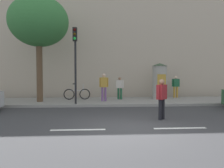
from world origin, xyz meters
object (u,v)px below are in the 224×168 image
(street_tree, at_px, (39,22))
(pedestrian_with_backpack, at_px, (162,96))
(pedestrian_tallest, at_px, (104,85))
(poster_column, at_px, (160,81))
(pedestrian_with_bag, at_px, (120,86))
(bicycle_leaning, at_px, (77,94))
(pedestrian_near_pole, at_px, (176,85))
(traffic_light, at_px, (75,53))

(street_tree, xyz_separation_m, pedestrian_with_backpack, (6.18, -5.08, -4.08))
(street_tree, bearing_deg, pedestrian_tallest, 0.49)
(poster_column, xyz_separation_m, pedestrian_with_bag, (-2.79, -0.14, -0.37))
(street_tree, bearing_deg, bicycle_leaning, 24.42)
(poster_column, distance_m, street_tree, 8.76)
(pedestrian_tallest, relative_size, pedestrian_near_pole, 1.10)
(traffic_light, distance_m, street_tree, 3.35)
(pedestrian_tallest, bearing_deg, street_tree, -179.51)
(pedestrian_tallest, distance_m, bicycle_leaning, 2.13)
(pedestrian_near_pole, bearing_deg, pedestrian_with_backpack, -114.04)
(pedestrian_with_bag, relative_size, pedestrian_tallest, 0.87)
(pedestrian_tallest, bearing_deg, pedestrian_with_backpack, -66.71)
(traffic_light, xyz_separation_m, poster_column, (5.55, 2.47, -1.63))
(traffic_light, bearing_deg, pedestrian_tallest, 39.26)
(street_tree, xyz_separation_m, bicycle_leaning, (2.19, 0.99, -4.51))
(traffic_light, height_order, bicycle_leaning, traffic_light)
(traffic_light, height_order, pedestrian_near_pole, traffic_light)
(pedestrian_with_backpack, bearing_deg, traffic_light, 135.58)
(traffic_light, relative_size, street_tree, 0.66)
(traffic_light, bearing_deg, poster_column, 23.97)
(bicycle_leaning, bearing_deg, pedestrian_tallest, -28.21)
(traffic_light, xyz_separation_m, pedestrian_with_bag, (2.76, 2.32, -2.00))
(poster_column, relative_size, pedestrian_with_backpack, 1.52)
(poster_column, bearing_deg, street_tree, -171.65)
(pedestrian_with_backpack, height_order, bicycle_leaning, pedestrian_with_backpack)
(pedestrian_with_bag, bearing_deg, pedestrian_with_backpack, -79.91)
(traffic_light, height_order, pedestrian_with_backpack, traffic_light)
(street_tree, distance_m, bicycle_leaning, 5.11)
(pedestrian_with_bag, relative_size, pedestrian_near_pole, 0.95)
(pedestrian_tallest, bearing_deg, poster_column, 16.04)
(pedestrian_near_pole, bearing_deg, street_tree, -168.39)
(street_tree, relative_size, pedestrian_with_bag, 4.27)
(pedestrian_with_backpack, bearing_deg, pedestrian_with_bag, 100.09)
(street_tree, distance_m, pedestrian_with_bag, 6.56)
(poster_column, distance_m, bicycle_leaning, 5.76)
(bicycle_leaning, bearing_deg, poster_column, 1.64)
(pedestrian_near_pole, bearing_deg, poster_column, -151.96)
(street_tree, relative_size, pedestrian_near_pole, 4.07)
(poster_column, distance_m, pedestrian_near_pole, 1.64)
(poster_column, bearing_deg, bicycle_leaning, -178.36)
(poster_column, height_order, bicycle_leaning, poster_column)
(pedestrian_with_bag, bearing_deg, pedestrian_near_pole, 12.08)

